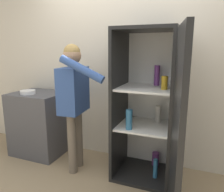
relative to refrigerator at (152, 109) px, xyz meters
name	(u,v)px	position (x,y,z in m)	size (l,w,h in m)	color
wall_back	(126,68)	(-0.46, 0.46, 0.41)	(7.00, 0.06, 2.55)	beige
refrigerator	(152,109)	(0.00, 0.00, 0.00)	(0.83, 1.30, 1.74)	black
person	(74,93)	(-0.93, -0.10, 0.13)	(0.64, 0.56, 1.58)	#726656
counter	(40,123)	(-1.67, 0.11, -0.41)	(0.72, 0.60, 0.91)	#4C4C51
bowl	(28,92)	(-1.74, 0.00, 0.07)	(0.20, 0.20, 0.05)	white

